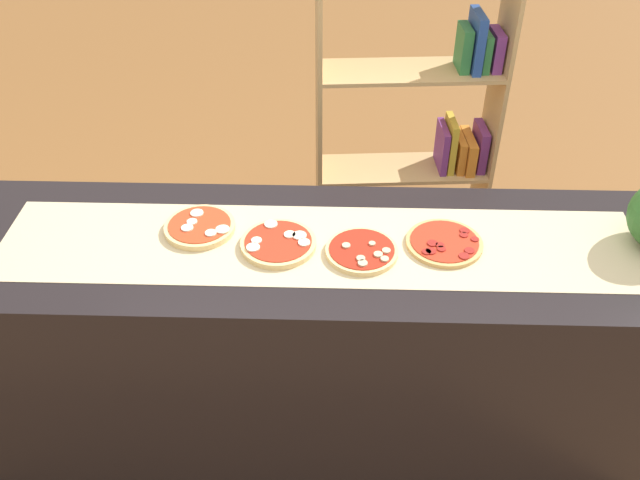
# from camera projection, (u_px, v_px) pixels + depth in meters

# --- Properties ---
(ground_plane) EXTENTS (12.00, 12.00, 0.00)m
(ground_plane) POSITION_uv_depth(u_px,v_px,m) (320.00, 420.00, 2.86)
(ground_plane) COLOR brown
(counter) EXTENTS (2.56, 0.71, 0.94)m
(counter) POSITION_uv_depth(u_px,v_px,m) (320.00, 342.00, 2.57)
(counter) COLOR black
(counter) RESTS_ON ground_plane
(parchment_paper) EXTENTS (2.15, 0.43, 0.00)m
(parchment_paper) POSITION_uv_depth(u_px,v_px,m) (320.00, 244.00, 2.28)
(parchment_paper) COLOR beige
(parchment_paper) RESTS_ON counter
(pizza_mozzarella_0) EXTENTS (0.24, 0.24, 0.03)m
(pizza_mozzarella_0) POSITION_uv_depth(u_px,v_px,m) (200.00, 227.00, 2.34)
(pizza_mozzarella_0) COLOR #E5C17F
(pizza_mozzarella_0) RESTS_ON parchment_paper
(pizza_mozzarella_1) EXTENTS (0.25, 0.25, 0.03)m
(pizza_mozzarella_1) POSITION_uv_depth(u_px,v_px,m) (278.00, 243.00, 2.27)
(pizza_mozzarella_1) COLOR #E5C17F
(pizza_mozzarella_1) RESTS_ON parchment_paper
(pizza_mushroom_2) EXTENTS (0.24, 0.24, 0.03)m
(pizza_mushroom_2) POSITION_uv_depth(u_px,v_px,m) (362.00, 251.00, 2.24)
(pizza_mushroom_2) COLOR #E5C17F
(pizza_mushroom_2) RESTS_ON parchment_paper
(pizza_pepperoni_3) EXTENTS (0.26, 0.26, 0.02)m
(pizza_pepperoni_3) POSITION_uv_depth(u_px,v_px,m) (444.00, 243.00, 2.27)
(pizza_pepperoni_3) COLOR tan
(pizza_pepperoni_3) RESTS_ON parchment_paper
(bookshelf) EXTENTS (0.87, 0.34, 1.58)m
(bookshelf) POSITION_uv_depth(u_px,v_px,m) (427.00, 131.00, 3.30)
(bookshelf) COLOR tan
(bookshelf) RESTS_ON ground_plane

